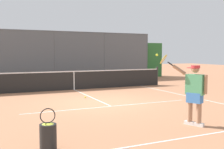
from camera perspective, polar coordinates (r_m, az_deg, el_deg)
name	(u,v)px	position (r m, az deg, el deg)	size (l,w,h in m)	color
ground_plane	(103,102)	(10.13, -2.02, -5.98)	(60.00, 60.00, 0.00)	#B27551
court_line_markings	(115,108)	(9.10, 0.72, -7.18)	(7.90, 8.59, 0.01)	white
fence_backdrop	(53,61)	(18.67, -12.53, 2.83)	(17.22, 1.37, 3.34)	#565B60
tennis_net	(74,80)	(13.71, -8.14, -1.18)	(10.15, 0.09, 1.07)	#2D2D2D
tennis_player	(194,91)	(7.12, 17.13, -3.36)	(0.87, 1.11, 1.84)	silver
tennis_ball_mid_court	(85,97)	(11.16, -5.75, -4.85)	(0.07, 0.07, 0.07)	#CCDB33
ball_basket	(48,136)	(5.31, -13.51, -12.59)	(0.32, 0.32, 0.83)	black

